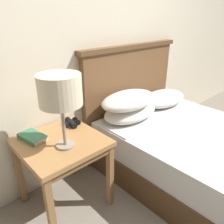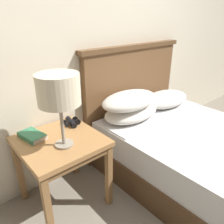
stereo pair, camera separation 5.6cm
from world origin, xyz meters
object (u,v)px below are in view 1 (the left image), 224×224
(table_lamp, at_px, (60,91))
(binoculars_pair, at_px, (71,123))
(bed, at_px, (195,151))
(book_on_nightstand, at_px, (32,137))
(nightstand, at_px, (61,149))

(table_lamp, xyz_separation_m, binoculars_pair, (0.20, 0.24, -0.38))
(bed, xyz_separation_m, binoculars_pair, (-0.84, 0.70, 0.31))
(book_on_nightstand, relative_size, binoculars_pair, 1.38)
(bed, relative_size, book_on_nightstand, 8.34)
(nightstand, relative_size, table_lamp, 1.17)
(bed, bearing_deg, table_lamp, 156.13)
(table_lamp, bearing_deg, book_on_nightstand, 118.32)
(book_on_nightstand, xyz_separation_m, binoculars_pair, (0.33, -0.00, 0.01))
(book_on_nightstand, bearing_deg, bed, -30.98)
(nightstand, distance_m, binoculars_pair, 0.26)
(nightstand, height_order, book_on_nightstand, book_on_nightstand)
(table_lamp, height_order, binoculars_pair, table_lamp)
(table_lamp, bearing_deg, nightstand, 82.85)
(bed, relative_size, table_lamp, 3.73)
(table_lamp, distance_m, binoculars_pair, 0.49)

